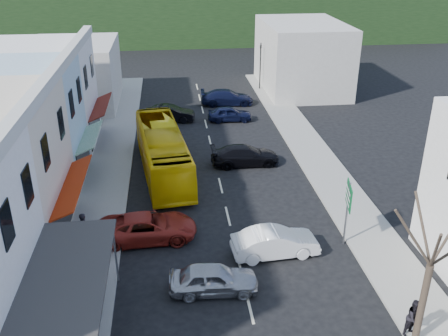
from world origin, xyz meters
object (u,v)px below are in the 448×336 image
(bus, at_px, (163,152))
(traffic_signal, at_px, (260,67))
(direction_sign, at_px, (347,214))
(car_white, at_px, (275,243))
(pedestrian_right, at_px, (415,318))
(car_silver, at_px, (213,279))
(street_tree, at_px, (430,265))
(pedestrian_left, at_px, (85,230))
(car_red, at_px, (148,228))

(bus, relative_size, traffic_signal, 2.33)
(bus, relative_size, direction_sign, 3.18)
(car_white, bearing_deg, pedestrian_right, -150.40)
(bus, height_order, direction_sign, direction_sign)
(car_silver, height_order, street_tree, street_tree)
(car_silver, distance_m, pedestrian_left, 7.78)
(pedestrian_left, relative_size, traffic_signal, 0.34)
(car_white, relative_size, car_red, 0.96)
(car_red, height_order, pedestrian_left, pedestrian_left)
(direction_sign, bearing_deg, car_silver, -144.89)
(bus, height_order, pedestrian_right, bus)
(car_white, height_order, traffic_signal, traffic_signal)
(direction_sign, distance_m, traffic_signal, 29.67)
(car_white, distance_m, car_red, 6.90)
(street_tree, bearing_deg, pedestrian_left, 148.67)
(car_red, xyz_separation_m, pedestrian_left, (-3.24, -0.33, 0.30))
(car_red, xyz_separation_m, traffic_signal, (11.20, 27.99, 1.79))
(bus, relative_size, car_white, 2.64)
(bus, bearing_deg, street_tree, -67.01)
(car_white, xyz_separation_m, car_red, (-6.53, 2.24, 0.00))
(bus, distance_m, direction_sign, 13.86)
(bus, distance_m, street_tree, 20.15)
(pedestrian_left, distance_m, traffic_signal, 31.82)
(car_red, bearing_deg, traffic_signal, -24.54)
(direction_sign, bearing_deg, car_white, -159.76)
(pedestrian_left, xyz_separation_m, street_tree, (14.14, -8.61, 2.80))
(pedestrian_right, bearing_deg, street_tree, -113.89)
(pedestrian_right, bearing_deg, car_silver, 129.86)
(car_silver, xyz_separation_m, street_tree, (7.79, -4.14, 3.10))
(bus, bearing_deg, car_red, -103.00)
(street_tree, bearing_deg, pedestrian_right, 90.00)
(pedestrian_left, relative_size, direction_sign, 0.47)
(pedestrian_right, xyz_separation_m, direction_sign, (-0.50, 6.97, 0.83))
(bus, xyz_separation_m, car_white, (5.66, -10.64, -0.85))
(pedestrian_left, bearing_deg, pedestrian_right, -143.48)
(traffic_signal, bearing_deg, street_tree, 113.81)
(traffic_signal, bearing_deg, pedestrian_left, 87.25)
(street_tree, bearing_deg, traffic_signal, 89.53)
(car_red, xyz_separation_m, street_tree, (10.90, -8.94, 3.10))
(car_red, bearing_deg, direction_sign, -101.83)
(pedestrian_right, height_order, street_tree, street_tree)
(car_white, xyz_separation_m, direction_sign, (3.87, 0.57, 1.13))
(car_silver, height_order, traffic_signal, traffic_signal)
(car_red, height_order, pedestrian_right, pedestrian_right)
(car_white, height_order, pedestrian_right, pedestrian_right)
(car_silver, bearing_deg, car_white, -50.38)
(traffic_signal, bearing_deg, car_silver, 100.42)
(traffic_signal, bearing_deg, bus, 86.48)
(car_red, bearing_deg, street_tree, -132.08)
(car_silver, relative_size, pedestrian_right, 2.59)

